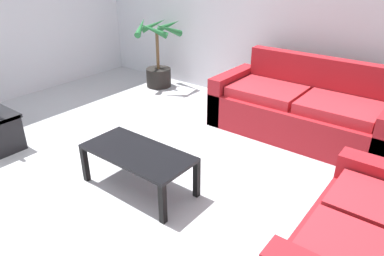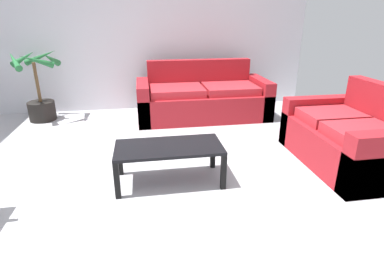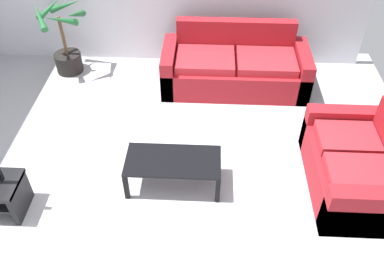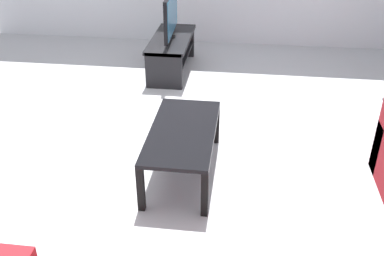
{
  "view_description": "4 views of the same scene",
  "coord_description": "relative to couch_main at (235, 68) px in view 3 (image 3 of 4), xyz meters",
  "views": [
    {
      "loc": [
        2.35,
        -1.61,
        1.97
      ],
      "look_at": [
        0.52,
        0.74,
        0.53
      ],
      "focal_mm": 33.2,
      "sensor_mm": 36.0,
      "label": 1
    },
    {
      "loc": [
        0.04,
        -2.42,
        1.59
      ],
      "look_at": [
        0.53,
        0.57,
        0.46
      ],
      "focal_mm": 28.21,
      "sensor_mm": 36.0,
      "label": 2
    },
    {
      "loc": [
        0.62,
        -2.78,
        3.58
      ],
      "look_at": [
        0.45,
        0.64,
        0.55
      ],
      "focal_mm": 37.83,
      "sensor_mm": 36.0,
      "label": 3
    },
    {
      "loc": [
        3.21,
        0.74,
        2.11
      ],
      "look_at": [
        0.29,
        0.36,
        0.43
      ],
      "focal_mm": 41.89,
      "sensor_mm": 36.0,
      "label": 4
    }
  ],
  "objects": [
    {
      "name": "couch_main",
      "position": [
        0.0,
        0.0,
        0.0
      ],
      "size": [
        2.1,
        0.9,
        0.9
      ],
      "color": "maroon",
      "rests_on": "ground"
    },
    {
      "name": "potted_palm",
      "position": [
        -2.58,
        0.27,
        0.12
      ],
      "size": [
        0.73,
        0.72,
        1.12
      ],
      "color": "black",
      "rests_on": "ground"
    },
    {
      "name": "ground_plane",
      "position": [
        -1.0,
        -2.28,
        -0.3
      ],
      "size": [
        6.6,
        6.6,
        0.0
      ],
      "primitive_type": "plane",
      "color": "#B2B2B7"
    },
    {
      "name": "couch_loveseat",
      "position": [
        1.28,
        -1.92,
        -0.01
      ],
      "size": [
        0.9,
        1.43,
        0.9
      ],
      "color": "maroon",
      "rests_on": "ground"
    },
    {
      "name": "coffee_table",
      "position": [
        -0.74,
        -2.0,
        0.04
      ],
      "size": [
        1.05,
        0.5,
        0.39
      ],
      "color": "black",
      "rests_on": "ground"
    }
  ]
}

